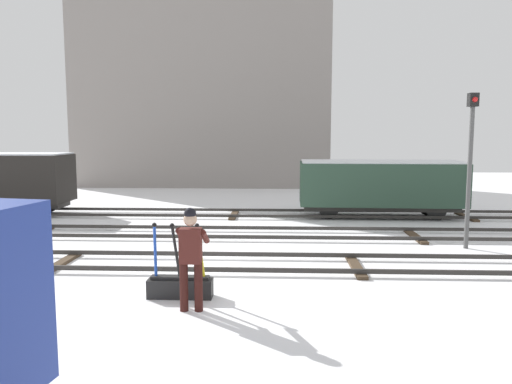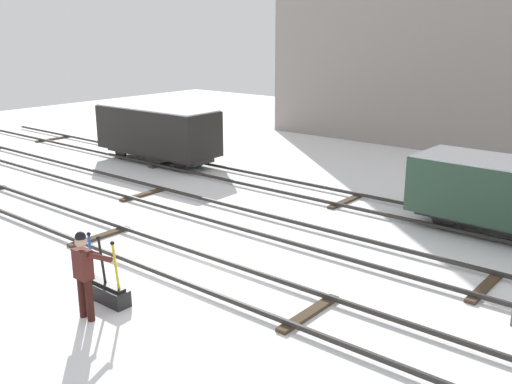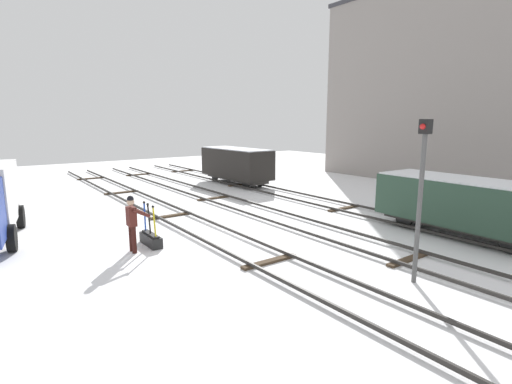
{
  "view_description": "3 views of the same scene",
  "coord_description": "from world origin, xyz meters",
  "px_view_note": "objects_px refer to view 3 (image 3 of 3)",
  "views": [
    {
      "loc": [
        1.67,
        -11.33,
        3.11
      ],
      "look_at": [
        1.08,
        2.09,
        1.54
      ],
      "focal_mm": 34.54,
      "sensor_mm": 36.0,
      "label": 1
    },
    {
      "loc": [
        9.45,
        -8.89,
        5.65
      ],
      "look_at": [
        0.44,
        2.04,
        1.6
      ],
      "focal_mm": 40.57,
      "sensor_mm": 36.0,
      "label": 2
    },
    {
      "loc": [
        12.12,
        -6.8,
        4.16
      ],
      "look_at": [
        -1.14,
        2.91,
        1.14
      ],
      "focal_mm": 27.1,
      "sensor_mm": 36.0,
      "label": 3
    }
  ],
  "objects_px": {
    "freight_car_near_switch": "(463,203)",
    "freight_car_mid_siding": "(236,164)",
    "switch_lever_frame": "(151,238)",
    "rail_worker": "(132,220)",
    "signal_post": "(421,186)"
  },
  "relations": [
    {
      "from": "freight_car_near_switch",
      "to": "freight_car_mid_siding",
      "type": "relative_size",
      "value": 1.06
    },
    {
      "from": "switch_lever_frame",
      "to": "freight_car_mid_siding",
      "type": "distance_m",
      "value": 13.27
    },
    {
      "from": "switch_lever_frame",
      "to": "rail_worker",
      "type": "distance_m",
      "value": 1.13
    },
    {
      "from": "signal_post",
      "to": "freight_car_mid_siding",
      "type": "distance_m",
      "value": 17.05
    },
    {
      "from": "switch_lever_frame",
      "to": "freight_car_mid_siding",
      "type": "height_order",
      "value": "freight_car_mid_siding"
    },
    {
      "from": "signal_post",
      "to": "rail_worker",
      "type": "bearing_deg",
      "value": -142.69
    },
    {
      "from": "switch_lever_frame",
      "to": "rail_worker",
      "type": "bearing_deg",
      "value": -63.49
    },
    {
      "from": "switch_lever_frame",
      "to": "rail_worker",
      "type": "height_order",
      "value": "rail_worker"
    },
    {
      "from": "freight_car_near_switch",
      "to": "signal_post",
      "type": "bearing_deg",
      "value": -73.86
    },
    {
      "from": "freight_car_near_switch",
      "to": "freight_car_mid_siding",
      "type": "height_order",
      "value": "freight_car_mid_siding"
    },
    {
      "from": "switch_lever_frame",
      "to": "signal_post",
      "type": "bearing_deg",
      "value": 32.19
    },
    {
      "from": "switch_lever_frame",
      "to": "signal_post",
      "type": "height_order",
      "value": "signal_post"
    },
    {
      "from": "rail_worker",
      "to": "freight_car_mid_siding",
      "type": "bearing_deg",
      "value": 133.12
    },
    {
      "from": "freight_car_near_switch",
      "to": "freight_car_mid_siding",
      "type": "distance_m",
      "value": 14.9
    },
    {
      "from": "rail_worker",
      "to": "freight_car_near_switch",
      "type": "relative_size",
      "value": 0.31
    }
  ]
}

